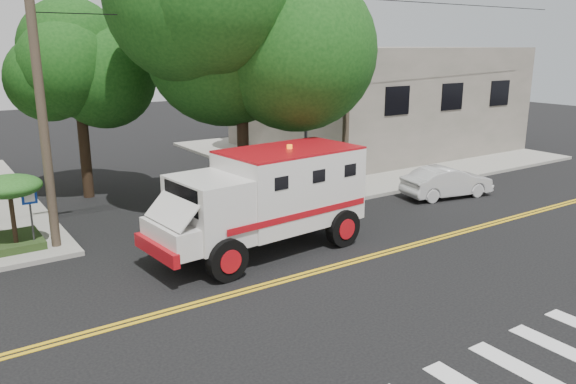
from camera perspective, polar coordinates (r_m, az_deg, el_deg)
ground at (r=16.16m, az=2.38°, el=-8.22°), size 100.00×100.00×0.00m
sidewalk_ne at (r=34.45m, az=7.26°, el=4.21°), size 17.00×17.00×0.15m
building_right at (r=35.40m, az=8.74°, el=9.47°), size 14.00×12.00×6.00m
utility_pole_left at (r=18.35m, az=-23.78°, el=7.87°), size 0.28×0.28×9.00m
utility_pole_right at (r=23.72m, az=5.99°, el=10.31°), size 0.28×0.28×9.00m
tree_main at (r=21.16m, az=-3.37°, el=17.15°), size 6.08×5.70×9.85m
tree_left at (r=24.55m, az=-19.84°, el=12.56°), size 4.48×4.20×7.70m
tree_right at (r=32.90m, az=-1.42°, el=14.38°), size 4.80×4.50×8.20m
traffic_signal at (r=22.03m, az=1.81°, el=4.07°), size 0.15×0.18×3.60m
accessibility_sign at (r=18.99m, az=-24.68°, el=-1.71°), size 0.45×0.10×2.02m
armored_truck at (r=17.37m, az=-2.15°, el=-0.31°), size 7.12×3.30×3.15m
parked_sedan at (r=24.78m, az=15.84°, el=0.99°), size 4.13×2.08×1.30m
pedestrian_a at (r=23.20m, az=5.35°, el=1.66°), size 0.81×0.73×1.85m
pedestrian_b at (r=25.11m, az=2.92°, el=2.48°), size 0.85×0.69×1.66m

